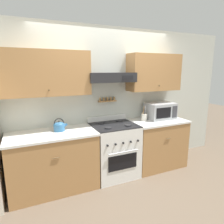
{
  "coord_description": "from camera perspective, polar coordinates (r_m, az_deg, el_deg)",
  "views": [
    {
      "loc": [
        -1.36,
        -2.61,
        1.82
      ],
      "look_at": [
        -0.07,
        0.28,
        1.15
      ],
      "focal_mm": 32.0,
      "sensor_mm": 36.0,
      "label": 1
    }
  ],
  "objects": [
    {
      "name": "ground_plane",
      "position": [
        3.46,
        3.1,
        -19.82
      ],
      "size": [
        16.0,
        16.0,
        0.0
      ],
      "primitive_type": "plane",
      "color": "brown"
    },
    {
      "name": "wall_back",
      "position": [
        3.52,
        -2.26,
        5.78
      ],
      "size": [
        5.2,
        0.46,
        2.55
      ],
      "color": "silver",
      "rests_on": "ground_plane"
    },
    {
      "name": "counter_left",
      "position": [
        3.27,
        -16.38,
        -13.29
      ],
      "size": [
        1.3,
        0.69,
        0.9
      ],
      "color": "#AD7A47",
      "rests_on": "ground_plane"
    },
    {
      "name": "counter_right",
      "position": [
        3.96,
        12.47,
        -8.57
      ],
      "size": [
        1.03,
        0.69,
        0.9
      ],
      "color": "#AD7A47",
      "rests_on": "ground_plane"
    },
    {
      "name": "stove_range",
      "position": [
        3.52,
        0.61,
        -10.76
      ],
      "size": [
        0.74,
        0.69,
        1.01
      ],
      "color": "white",
      "rests_on": "ground_plane"
    },
    {
      "name": "tea_kettle",
      "position": [
        3.17,
        -14.83,
        -3.92
      ],
      "size": [
        0.22,
        0.17,
        0.2
      ],
      "color": "teal",
      "rests_on": "counter_left"
    },
    {
      "name": "microwave",
      "position": [
        3.93,
        13.54,
        0.36
      ],
      "size": [
        0.53,
        0.39,
        0.3
      ],
      "color": "#ADAFB5",
      "rests_on": "counter_right"
    },
    {
      "name": "utensil_crock",
      "position": [
        3.72,
        9.13,
        -1.4
      ],
      "size": [
        0.11,
        0.11,
        0.28
      ],
      "color": "silver",
      "rests_on": "counter_right"
    }
  ]
}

